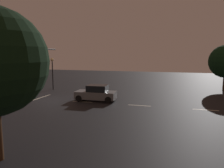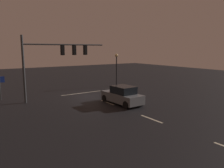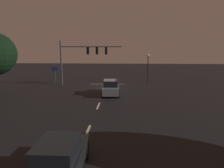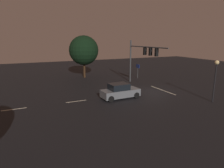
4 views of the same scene
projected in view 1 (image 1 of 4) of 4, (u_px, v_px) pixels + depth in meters
name	position (u px, v px, depth m)	size (l,w,h in m)	color
ground_plane	(49.00, 99.00, 23.73)	(80.00, 80.00, 0.00)	black
traffic_signal_assembly	(25.00, 60.00, 20.06)	(8.67, 0.47, 6.34)	#383A3D
lane_dash_far	(83.00, 102.00, 22.63)	(2.20, 0.16, 0.01)	beige
lane_dash_mid	(139.00, 105.00, 20.99)	(2.20, 0.16, 0.01)	beige
lane_dash_near	(206.00, 110.00, 19.34)	(2.20, 0.16, 0.01)	beige
stop_bar	(38.00, 99.00, 24.13)	(5.00, 0.16, 0.01)	beige
car_approaching	(96.00, 93.00, 23.04)	(2.08, 4.44, 1.70)	slate
street_lamp_left_kerb	(52.00, 67.00, 29.98)	(0.44, 0.44, 4.41)	black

